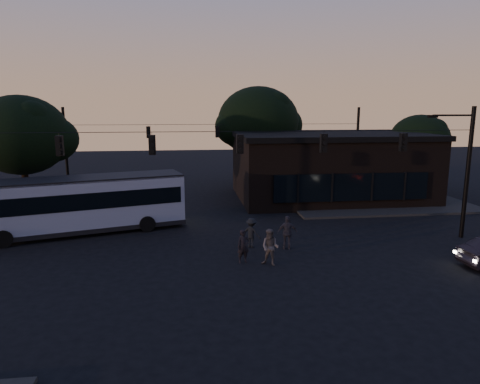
{
  "coord_description": "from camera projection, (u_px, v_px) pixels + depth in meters",
  "views": [
    {
      "loc": [
        -2.8,
        -18.13,
        7.35
      ],
      "look_at": [
        0.0,
        4.0,
        3.0
      ],
      "focal_mm": 32.0,
      "sensor_mm": 36.0,
      "label": 1
    }
  ],
  "objects": [
    {
      "name": "sidewalk_far_right",
      "position": [
        372.0,
        200.0,
        34.51
      ],
      "size": [
        14.0,
        10.0,
        0.15
      ],
      "primitive_type": "cube",
      "color": "black",
      "rests_on": "ground"
    },
    {
      "name": "pedestrian_a",
      "position": [
        243.0,
        246.0,
        20.65
      ],
      "size": [
        0.67,
        0.51,
        1.64
      ],
      "primitive_type": "imported",
      "rotation": [
        0.0,
        0.0,
        0.21
      ],
      "color": "black",
      "rests_on": "ground"
    },
    {
      "name": "bus",
      "position": [
        82.0,
        202.0,
        25.46
      ],
      "size": [
        12.27,
        6.0,
        3.37
      ],
      "rotation": [
        0.0,
        0.0,
        0.28
      ],
      "color": "gray",
      "rests_on": "ground"
    },
    {
      "name": "ground",
      "position": [
        251.0,
        273.0,
        19.41
      ],
      "size": [
        120.0,
        120.0,
        0.0
      ],
      "primitive_type": "plane",
      "color": "black",
      "rests_on": "ground"
    },
    {
      "name": "pedestrian_b",
      "position": [
        270.0,
        247.0,
        20.3
      ],
      "size": [
        1.09,
        1.02,
        1.77
      ],
      "primitive_type": "imported",
      "rotation": [
        0.0,
        0.0,
        -0.55
      ],
      "color": "#443F3E",
      "rests_on": "ground"
    },
    {
      "name": "building",
      "position": [
        329.0,
        166.0,
        35.55
      ],
      "size": [
        15.4,
        10.41,
        5.4
      ],
      "color": "black",
      "rests_on": "ground"
    },
    {
      "name": "pedestrian_d",
      "position": [
        252.0,
        233.0,
        22.95
      ],
      "size": [
        1.2,
        1.09,
        1.62
      ],
      "primitive_type": "imported",
      "rotation": [
        0.0,
        0.0,
        2.53
      ],
      "color": "black",
      "rests_on": "ground"
    },
    {
      "name": "sidewalk_far_left",
      "position": [
        34.0,
        210.0,
        31.3
      ],
      "size": [
        14.0,
        10.0,
        0.15
      ],
      "primitive_type": "cube",
      "color": "black",
      "rests_on": "ground"
    },
    {
      "name": "tree_left",
      "position": [
        21.0,
        135.0,
        29.27
      ],
      "size": [
        6.4,
        6.4,
        8.3
      ],
      "color": "black",
      "rests_on": "ground"
    },
    {
      "name": "tree_behind",
      "position": [
        258.0,
        121.0,
        40.14
      ],
      "size": [
        7.6,
        7.6,
        9.43
      ],
      "color": "black",
      "rests_on": "ground"
    },
    {
      "name": "signal_rig_near",
      "position": [
        240.0,
        165.0,
        22.45
      ],
      "size": [
        26.24,
        0.3,
        7.5
      ],
      "color": "black",
      "rests_on": "ground"
    },
    {
      "name": "pedestrian_c",
      "position": [
        287.0,
        233.0,
        22.64
      ],
      "size": [
        1.12,
        0.59,
        1.82
      ],
      "primitive_type": "imported",
      "rotation": [
        0.0,
        0.0,
        3.0
      ],
      "color": "#25242C",
      "rests_on": "ground"
    },
    {
      "name": "signal_rig_far",
      "position": [
        217.0,
        145.0,
        38.08
      ],
      "size": [
        26.24,
        0.3,
        7.5
      ],
      "color": "black",
      "rests_on": "ground"
    },
    {
      "name": "tree_right",
      "position": [
        419.0,
        140.0,
        38.27
      ],
      "size": [
        5.2,
        5.2,
        6.86
      ],
      "color": "black",
      "rests_on": "ground"
    }
  ]
}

